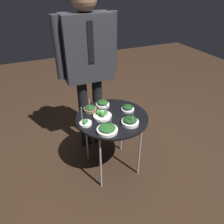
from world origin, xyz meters
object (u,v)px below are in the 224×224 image
at_px(bowl_broccoli_front_left, 102,115).
at_px(bowl_spinach_center, 107,129).
at_px(serving_cart, 112,120).
at_px(bowl_broccoli_back_right, 85,123).
at_px(bowl_spinach_front_center, 130,121).
at_px(waiter_figure, 88,56).
at_px(bowl_spinach_back_left, 128,108).
at_px(bowl_spinach_mid_right, 90,109).
at_px(bowl_spinach_mid_left, 103,104).

relative_size(bowl_broccoli_front_left, bowl_spinach_center, 0.95).
xyz_separation_m(serving_cart, bowl_broccoli_back_right, (-0.27, -0.03, 0.06)).
distance_m(bowl_spinach_front_center, waiter_figure, 0.79).
bearing_deg(bowl_spinach_back_left, serving_cart, -167.83).
xyz_separation_m(bowl_spinach_mid_right, waiter_figure, (0.10, 0.30, 0.42)).
bearing_deg(bowl_spinach_back_left, bowl_spinach_mid_right, 157.90).
xyz_separation_m(serving_cart, bowl_broccoli_front_left, (-0.09, 0.02, 0.07)).
relative_size(bowl_spinach_front_center, waiter_figure, 0.09).
distance_m(bowl_spinach_center, bowl_spinach_mid_left, 0.44).
relative_size(bowl_spinach_back_left, bowl_spinach_center, 0.71).
relative_size(bowl_spinach_back_left, bowl_spinach_mid_right, 0.86).
relative_size(bowl_spinach_back_left, bowl_spinach_mid_left, 0.93).
distance_m(serving_cart, bowl_spinach_mid_right, 0.25).
relative_size(bowl_spinach_mid_right, waiter_figure, 0.09).
relative_size(bowl_broccoli_front_left, bowl_spinach_front_center, 1.08).
height_order(bowl_broccoli_back_right, bowl_broccoli_front_left, bowl_broccoli_back_right).
bearing_deg(bowl_spinach_back_left, bowl_broccoli_back_right, -171.73).
distance_m(bowl_spinach_front_center, bowl_spinach_back_left, 0.23).
height_order(bowl_spinach_center, bowl_spinach_mid_left, bowl_spinach_center).
xyz_separation_m(bowl_spinach_front_center, bowl_spinach_mid_right, (-0.25, 0.36, -0.01)).
height_order(bowl_spinach_back_left, bowl_spinach_mid_right, bowl_spinach_mid_right).
xyz_separation_m(bowl_broccoli_front_left, bowl_spinach_mid_right, (-0.07, 0.16, -0.00)).
height_order(serving_cart, bowl_spinach_back_left, bowl_spinach_back_left).
bearing_deg(bowl_broccoli_front_left, bowl_spinach_center, -100.84).
xyz_separation_m(bowl_broccoli_front_left, bowl_spinach_center, (-0.04, -0.22, 0.00)).
height_order(bowl_broccoli_back_right, bowl_spinach_back_left, bowl_broccoli_back_right).
bearing_deg(bowl_spinach_mid_right, bowl_spinach_mid_left, 15.11).
bearing_deg(bowl_spinach_mid_left, bowl_spinach_mid_right, -164.89).
height_order(bowl_broccoli_front_left, bowl_spinach_back_left, bowl_broccoli_front_left).
bearing_deg(bowl_spinach_mid_left, bowl_spinach_center, -106.61).
bearing_deg(bowl_spinach_back_left, bowl_broccoli_front_left, -176.31).
bearing_deg(bowl_spinach_center, bowl_broccoli_front_left, 79.16).
xyz_separation_m(bowl_spinach_back_left, waiter_figure, (-0.24, 0.43, 0.42)).
relative_size(serving_cart, bowl_spinach_front_center, 4.30).
height_order(bowl_broccoli_back_right, waiter_figure, waiter_figure).
bearing_deg(bowl_spinach_center, bowl_spinach_mid_left, 73.39).
xyz_separation_m(bowl_broccoli_back_right, bowl_spinach_center, (0.14, -0.17, 0.01)).
bearing_deg(bowl_spinach_back_left, bowl_spinach_mid_left, 137.29).
bearing_deg(waiter_figure, bowl_spinach_front_center, -76.63).
height_order(bowl_broccoli_front_left, bowl_spinach_front_center, bowl_broccoli_front_left).
xyz_separation_m(bowl_spinach_back_left, bowl_spinach_mid_left, (-0.19, 0.18, 0.00)).
height_order(bowl_spinach_back_left, waiter_figure, waiter_figure).
xyz_separation_m(bowl_spinach_front_center, bowl_spinach_center, (-0.23, -0.02, -0.00)).
bearing_deg(bowl_spinach_mid_left, bowl_broccoli_back_right, -137.02).
relative_size(bowl_broccoli_back_right, bowl_spinach_mid_left, 1.27).
bearing_deg(bowl_spinach_center, bowl_spinach_mid_right, 93.52).
bearing_deg(bowl_spinach_front_center, bowl_spinach_center, -174.72).
relative_size(bowl_spinach_center, bowl_spinach_mid_right, 1.22).
relative_size(bowl_spinach_front_center, bowl_spinach_center, 0.88).
bearing_deg(bowl_spinach_center, bowl_spinach_back_left, 36.96).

